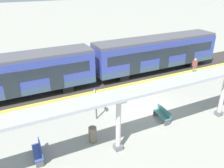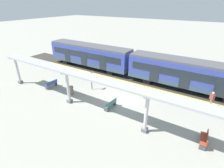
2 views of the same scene
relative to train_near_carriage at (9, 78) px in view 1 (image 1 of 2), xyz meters
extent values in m
plane|color=#9C9B8F|center=(5.58, 8.62, -1.83)|extent=(176.00, 176.00, 0.00)
cube|color=yellow|center=(1.84, 8.62, -1.83)|extent=(0.49, 31.01, 0.01)
cube|color=#38332D|center=(-0.01, 8.62, -1.83)|extent=(3.20, 43.01, 0.01)
cube|color=#314098|center=(-0.01, 0.00, 0.11)|extent=(2.60, 13.33, 2.60)
cube|color=#324866|center=(-0.01, 0.00, -0.92)|extent=(2.63, 13.35, 0.55)
cube|color=#515156|center=(-0.01, 0.00, 1.53)|extent=(2.39, 13.33, 0.24)
cube|color=#1E262D|center=(1.31, 0.00, 0.42)|extent=(0.03, 12.26, 0.84)
cube|color=#1E262D|center=(1.31, 0.00, -0.14)|extent=(0.04, 1.10, 2.00)
cube|color=#1E262D|center=(1.31, 3.33, -0.14)|extent=(0.04, 1.10, 2.00)
cube|color=black|center=(-0.01, 4.26, -1.51)|extent=(2.21, 0.90, 0.64)
cube|color=#314098|center=(-0.01, 13.93, 0.11)|extent=(2.60, 13.33, 2.60)
cube|color=#324866|center=(-0.01, 13.93, -0.92)|extent=(2.63, 13.35, 0.55)
cube|color=#515156|center=(-0.01, 13.93, 1.53)|extent=(2.39, 13.33, 0.24)
cube|color=#1E262D|center=(1.31, 13.93, 0.42)|extent=(0.03, 12.26, 0.84)
cube|color=#1E262D|center=(1.31, 10.60, -0.14)|extent=(0.04, 1.10, 2.00)
cube|color=#1E262D|center=(1.31, 13.93, -0.14)|extent=(0.04, 1.10, 2.00)
cube|color=#1E262D|center=(1.31, 17.26, -0.14)|extent=(0.04, 1.10, 2.00)
cube|color=black|center=(-0.01, 18.19, -1.51)|extent=(2.21, 0.90, 0.64)
cube|color=black|center=(-0.01, 9.66, -1.51)|extent=(2.21, 0.90, 0.64)
cube|color=slate|center=(9.12, 4.70, -1.68)|extent=(0.44, 0.44, 0.30)
cylinder|color=silver|center=(9.12, 4.70, -0.06)|extent=(0.28, 0.28, 2.94)
cube|color=silver|center=(9.12, 4.70, 1.46)|extent=(1.10, 0.36, 0.12)
cube|color=slate|center=(9.12, 12.75, -1.68)|extent=(0.44, 0.44, 0.30)
cylinder|color=silver|center=(9.12, 12.75, -0.06)|extent=(0.28, 0.28, 2.94)
cube|color=#A8AAB2|center=(9.12, 8.53, 1.60)|extent=(1.20, 25.27, 0.16)
cube|color=#3C7674|center=(7.82, 8.73, -1.39)|extent=(1.52, 0.52, 0.04)
cube|color=#3C7674|center=(7.83, 8.92, -1.17)|extent=(1.50, 0.14, 0.40)
cube|color=#4C4C51|center=(8.49, 8.69, -1.62)|extent=(0.12, 0.40, 0.42)
cube|color=#4C4C51|center=(7.15, 8.76, -1.62)|extent=(0.12, 0.40, 0.42)
cube|color=#344F9E|center=(7.87, 0.50, -1.39)|extent=(1.52, 0.50, 0.04)
cube|color=#344F9E|center=(7.88, 0.69, -1.17)|extent=(1.50, 0.12, 0.40)
cube|color=#4C4C51|center=(8.54, 0.47, -1.62)|extent=(0.12, 0.40, 0.42)
cube|color=#4C4C51|center=(7.20, 0.53, -1.62)|extent=(0.12, 0.40, 0.42)
cylinder|color=#726656|center=(7.81, 3.70, -1.36)|extent=(0.48, 0.48, 0.95)
cylinder|color=#4C4C51|center=(5.68, 4.84, -0.73)|extent=(0.10, 0.10, 2.20)
cube|color=silver|center=(5.68, 4.84, 0.12)|extent=(0.56, 0.04, 0.36)
cylinder|color=gray|center=(2.50, 16.70, -1.43)|extent=(0.10, 0.10, 0.81)
cylinder|color=gray|center=(2.63, 16.80, -1.43)|extent=(0.10, 0.10, 0.81)
cube|color=brown|center=(2.57, 16.75, -0.72)|extent=(0.50, 0.46, 0.61)
sphere|color=beige|center=(2.57, 16.75, -0.31)|extent=(0.22, 0.22, 0.22)
camera|label=1|loc=(18.38, -0.30, 7.10)|focal=37.49mm
camera|label=2|loc=(19.28, 16.13, 7.35)|focal=27.32mm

